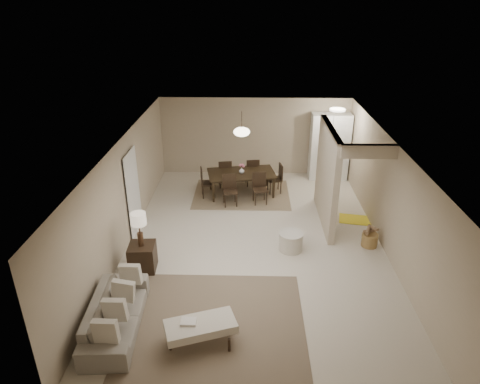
{
  "coord_description": "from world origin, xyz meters",
  "views": [
    {
      "loc": [
        -0.12,
        -8.71,
        5.38
      ],
      "look_at": [
        -0.37,
        0.67,
        1.05
      ],
      "focal_mm": 32.0,
      "sensor_mm": 36.0,
      "label": 1
    }
  ],
  "objects_px": {
    "pantry_cabinet": "(329,147)",
    "wicker_basket": "(370,240)",
    "sofa": "(116,314)",
    "ottoman_bench": "(201,327)",
    "side_table": "(143,257)",
    "round_pouf": "(291,241)",
    "dining_table": "(242,184)"
  },
  "relations": [
    {
      "from": "ottoman_bench",
      "to": "wicker_basket",
      "type": "height_order",
      "value": "ottoman_bench"
    },
    {
      "from": "sofa",
      "to": "side_table",
      "type": "xyz_separation_m",
      "value": [
        0.05,
        1.8,
        -0.01
      ]
    },
    {
      "from": "sofa",
      "to": "side_table",
      "type": "bearing_deg",
      "value": -5.0
    },
    {
      "from": "round_pouf",
      "to": "dining_table",
      "type": "height_order",
      "value": "dining_table"
    },
    {
      "from": "sofa",
      "to": "round_pouf",
      "type": "relative_size",
      "value": 3.72
    },
    {
      "from": "round_pouf",
      "to": "dining_table",
      "type": "relative_size",
      "value": 0.29
    },
    {
      "from": "pantry_cabinet",
      "to": "ottoman_bench",
      "type": "relative_size",
      "value": 1.63
    },
    {
      "from": "round_pouf",
      "to": "side_table",
      "type": "bearing_deg",
      "value": -165.05
    },
    {
      "from": "ottoman_bench",
      "to": "pantry_cabinet",
      "type": "bearing_deg",
      "value": 46.99
    },
    {
      "from": "ottoman_bench",
      "to": "round_pouf",
      "type": "height_order",
      "value": "round_pouf"
    },
    {
      "from": "ottoman_bench",
      "to": "dining_table",
      "type": "xyz_separation_m",
      "value": [
        0.55,
        5.97,
        0.0
      ]
    },
    {
      "from": "pantry_cabinet",
      "to": "sofa",
      "type": "height_order",
      "value": "pantry_cabinet"
    },
    {
      "from": "pantry_cabinet",
      "to": "dining_table",
      "type": "relative_size",
      "value": 1.09
    },
    {
      "from": "pantry_cabinet",
      "to": "round_pouf",
      "type": "xyz_separation_m",
      "value": [
        -1.52,
        -4.37,
        -0.83
      ]
    },
    {
      "from": "side_table",
      "to": "sofa",
      "type": "bearing_deg",
      "value": -91.59
    },
    {
      "from": "sofa",
      "to": "round_pouf",
      "type": "xyz_separation_m",
      "value": [
        3.28,
        2.66,
        -0.09
      ]
    },
    {
      "from": "side_table",
      "to": "wicker_basket",
      "type": "bearing_deg",
      "value": 11.98
    },
    {
      "from": "pantry_cabinet",
      "to": "dining_table",
      "type": "bearing_deg",
      "value": -153.41
    },
    {
      "from": "side_table",
      "to": "round_pouf",
      "type": "bearing_deg",
      "value": 14.95
    },
    {
      "from": "sofa",
      "to": "dining_table",
      "type": "relative_size",
      "value": 1.08
    },
    {
      "from": "pantry_cabinet",
      "to": "sofa",
      "type": "relative_size",
      "value": 1.01
    },
    {
      "from": "pantry_cabinet",
      "to": "wicker_basket",
      "type": "xyz_separation_m",
      "value": [
        0.34,
        -4.15,
        -0.89
      ]
    },
    {
      "from": "side_table",
      "to": "round_pouf",
      "type": "xyz_separation_m",
      "value": [
        3.23,
        0.86,
        -0.08
      ]
    },
    {
      "from": "sofa",
      "to": "wicker_basket",
      "type": "xyz_separation_m",
      "value": [
        5.14,
        2.88,
        -0.15
      ]
    },
    {
      "from": "ottoman_bench",
      "to": "round_pouf",
      "type": "distance_m",
      "value": 3.45
    },
    {
      "from": "round_pouf",
      "to": "wicker_basket",
      "type": "relative_size",
      "value": 1.52
    },
    {
      "from": "sofa",
      "to": "round_pouf",
      "type": "distance_m",
      "value": 4.22
    },
    {
      "from": "pantry_cabinet",
      "to": "wicker_basket",
      "type": "distance_m",
      "value": 4.26
    },
    {
      "from": "ottoman_bench",
      "to": "wicker_basket",
      "type": "relative_size",
      "value": 3.47
    },
    {
      "from": "pantry_cabinet",
      "to": "wicker_basket",
      "type": "height_order",
      "value": "pantry_cabinet"
    },
    {
      "from": "wicker_basket",
      "to": "side_table",
      "type": "bearing_deg",
      "value": -168.02
    },
    {
      "from": "wicker_basket",
      "to": "dining_table",
      "type": "relative_size",
      "value": 0.19
    }
  ]
}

